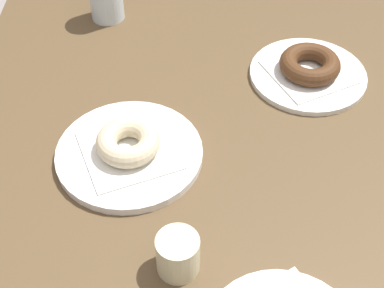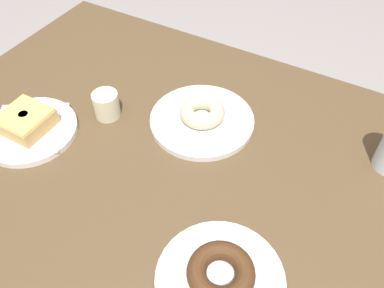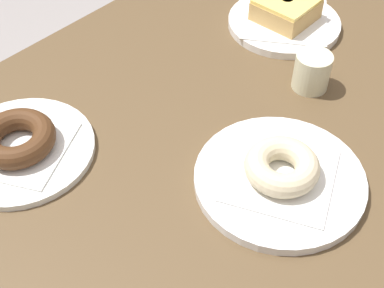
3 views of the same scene
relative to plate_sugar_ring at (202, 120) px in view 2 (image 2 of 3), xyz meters
name	(u,v)px [view 2 (image 2 of 3)]	position (x,y,z in m)	size (l,w,h in m)	color
ground_plane	(170,287)	(0.06, 0.11, -0.77)	(6.00, 6.00, 0.00)	gray
table	(158,172)	(0.06, 0.11, -0.11)	(1.09, 0.83, 0.77)	brown
plate_sugar_ring	(202,120)	(0.00, 0.00, 0.00)	(0.24, 0.24, 0.01)	white
napkin_sugar_ring	(202,118)	(0.00, 0.00, 0.01)	(0.14, 0.14, 0.00)	white
donut_sugar_ring	(202,112)	(0.00, 0.00, 0.03)	(0.10, 0.10, 0.03)	beige
plate_glazed_square	(30,130)	(0.32, 0.22, 0.00)	(0.21, 0.21, 0.01)	white
napkin_glazed_square	(29,128)	(0.32, 0.22, 0.01)	(0.15, 0.15, 0.00)	white
donut_glazed_square	(26,121)	(0.32, 0.22, 0.03)	(0.10, 0.10, 0.04)	tan
plate_chocolate_ring	(220,279)	(-0.20, 0.32, 0.00)	(0.22, 0.22, 0.01)	white
napkin_chocolate_ring	(220,278)	(-0.20, 0.32, 0.00)	(0.14, 0.14, 0.00)	white
donut_chocolate_ring	(221,273)	(-0.20, 0.32, 0.02)	(0.11, 0.11, 0.03)	#492B16
sugar_jar	(106,105)	(0.20, 0.08, 0.02)	(0.06, 0.06, 0.06)	beige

